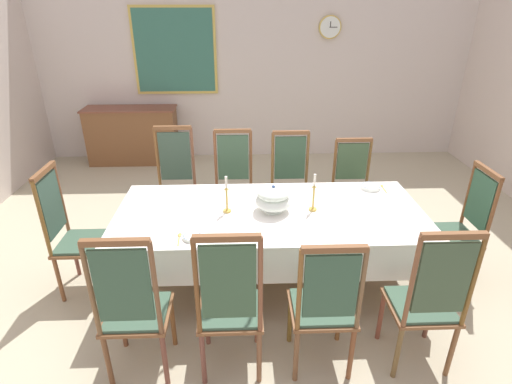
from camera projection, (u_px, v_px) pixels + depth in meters
name	position (u px, v px, depth m)	size (l,w,h in m)	color
ground	(268.00, 274.00, 3.97)	(6.85, 6.77, 0.04)	#B5AB8E
back_wall	(255.00, 57.00, 6.36)	(6.85, 0.08, 3.24)	beige
dining_table	(270.00, 218.00, 3.52)	(2.65, 1.15, 0.76)	brown
tablecloth	(270.00, 218.00, 3.52)	(2.67, 1.17, 0.33)	white
chair_south_a	(133.00, 307.00, 2.64)	(0.44, 0.42, 1.19)	brown
chair_north_a	(176.00, 183.00, 4.42)	(0.44, 0.42, 1.22)	brown
chair_south_b	(230.00, 304.00, 2.66)	(0.44, 0.42, 1.21)	brown
chair_north_b	(234.00, 184.00, 4.44)	(0.44, 0.42, 1.18)	brown
chair_south_c	(324.00, 304.00, 2.70)	(0.44, 0.42, 1.11)	brown
chair_north_c	(290.00, 184.00, 4.47)	(0.44, 0.42, 1.15)	brown
chair_south_d	(428.00, 299.00, 2.71)	(0.44, 0.42, 1.19)	brown
chair_north_d	(353.00, 185.00, 4.50)	(0.44, 0.42, 1.06)	brown
chair_head_west	(72.00, 232.00, 3.50)	(0.42, 0.44, 1.19)	brown
chair_head_east	(460.00, 226.00, 3.63)	(0.42, 0.44, 1.13)	brown
soup_tureen	(273.00, 199.00, 3.44)	(0.31, 0.31, 0.24)	white
candlestick_west	(227.00, 198.00, 3.42)	(0.07, 0.07, 0.33)	gold
candlestick_east	(314.00, 196.00, 3.45)	(0.07, 0.07, 0.34)	gold
bowl_near_left	(192.00, 237.00, 3.08)	(0.14, 0.14, 0.03)	white
bowl_near_right	(371.00, 187.00, 3.90)	(0.19, 0.19, 0.03)	white
spoon_primary	(179.00, 236.00, 3.10)	(0.03, 0.18, 0.01)	gold
spoon_secondary	(382.00, 187.00, 3.93)	(0.03, 0.18, 0.01)	gold
sideboard	(133.00, 135.00, 6.50)	(1.44, 0.48, 0.90)	brown
mounted_clock	(330.00, 27.00, 6.14)	(0.34, 0.06, 0.34)	#D1B251
framed_painting	(175.00, 51.00, 6.21)	(1.28, 0.05, 1.30)	#D1B251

